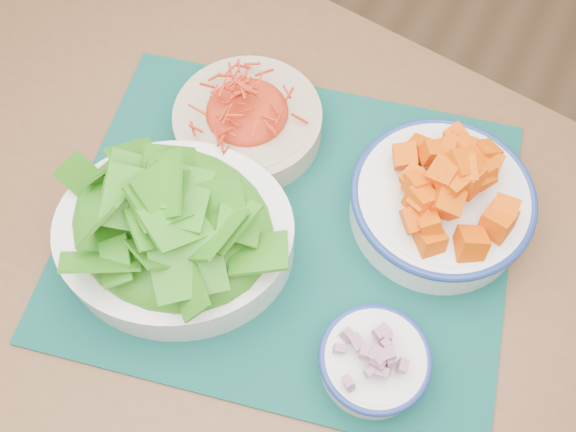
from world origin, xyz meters
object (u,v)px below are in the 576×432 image
object	(u,v)px
squash_bowl	(444,194)
lettuce_bowl	(172,225)
carrot_bowl	(248,117)
placemat	(288,227)
table	(251,276)
onion_bowl	(375,360)

from	to	relation	value
squash_bowl	lettuce_bowl	world-z (taller)	lettuce_bowl
carrot_bowl	lettuce_bowl	xyz separation A→B (m)	(0.01, -0.20, 0.03)
placemat	lettuce_bowl	xyz separation A→B (m)	(-0.11, -0.09, 0.07)
placemat	lettuce_bowl	bearing A→B (deg)	-153.39
table	placemat	distance (m)	0.11
placemat	onion_bowl	bearing A→B (deg)	-47.80
carrot_bowl	squash_bowl	size ratio (longest dim) A/B	0.86
placemat	squash_bowl	distance (m)	0.20
table	placemat	size ratio (longest dim) A/B	2.41
carrot_bowl	placemat	bearing A→B (deg)	-41.83
placemat	squash_bowl	bearing A→B (deg)	19.27
table	carrot_bowl	size ratio (longest dim) A/B	5.39
carrot_bowl	onion_bowl	xyz separation A→B (m)	(0.29, -0.22, -0.01)
squash_bowl	carrot_bowl	bearing A→B (deg)	-179.90
lettuce_bowl	onion_bowl	size ratio (longest dim) A/B	2.43
carrot_bowl	squash_bowl	xyz separation A→B (m)	(0.28, 0.00, 0.02)
table	carrot_bowl	world-z (taller)	carrot_bowl
table	onion_bowl	xyz separation A→B (m)	(0.20, -0.07, 0.13)
table	carrot_bowl	xyz separation A→B (m)	(-0.09, 0.16, 0.13)
table	lettuce_bowl	bearing A→B (deg)	-145.57
squash_bowl	lettuce_bowl	bearing A→B (deg)	-144.07
placemat	carrot_bowl	xyz separation A→B (m)	(-0.12, 0.11, 0.04)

